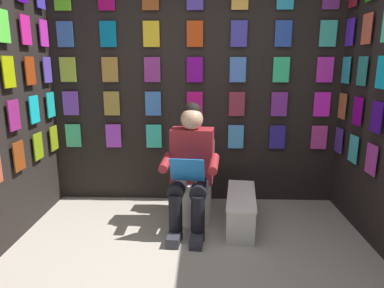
# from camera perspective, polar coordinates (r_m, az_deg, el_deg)

# --- Properties ---
(display_wall_back) EXTENTS (3.22, 0.14, 2.50)m
(display_wall_back) POSITION_cam_1_polar(r_m,az_deg,el_deg) (3.82, 0.50, 8.91)
(display_wall_back) COLOR black
(display_wall_back) RESTS_ON ground
(display_wall_right) EXTENTS (0.14, 1.80, 2.50)m
(display_wall_right) POSITION_cam_1_polar(r_m,az_deg,el_deg) (3.34, -28.91, 6.61)
(display_wall_right) COLOR black
(display_wall_right) RESTS_ON ground
(toilet) EXTENTS (0.43, 0.57, 0.77)m
(toilet) POSITION_cam_1_polar(r_m,az_deg,el_deg) (3.52, 0.22, -7.01)
(toilet) COLOR white
(toilet) RESTS_ON ground
(person_reading) EXTENTS (0.55, 0.71, 1.19)m
(person_reading) POSITION_cam_1_polar(r_m,az_deg,el_deg) (3.21, -0.23, -3.85)
(person_reading) COLOR maroon
(person_reading) RESTS_ON ground
(comic_longbox_near) EXTENTS (0.34, 0.78, 0.34)m
(comic_longbox_near) POSITION_cam_1_polar(r_m,az_deg,el_deg) (3.38, 8.08, -10.82)
(comic_longbox_near) COLOR white
(comic_longbox_near) RESTS_ON ground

